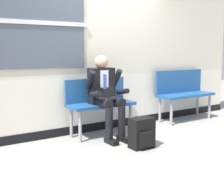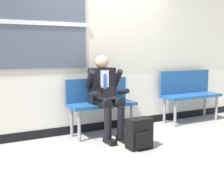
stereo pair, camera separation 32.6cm
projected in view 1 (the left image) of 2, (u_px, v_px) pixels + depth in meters
ground_plane at (118, 138)px, 4.63m from camera, size 18.00×18.00×0.00m
station_wall at (97, 36)px, 4.93m from camera, size 6.32×0.17×3.15m
bench_with_person at (99, 101)px, 4.76m from camera, size 1.07×0.42×0.89m
bench_empty at (183, 91)px, 5.77m from camera, size 1.18×0.42×0.96m
person_seated at (106, 93)px, 4.58m from camera, size 0.57×0.70×1.27m
backpack at (142, 133)px, 4.13m from camera, size 0.33×0.24×0.42m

